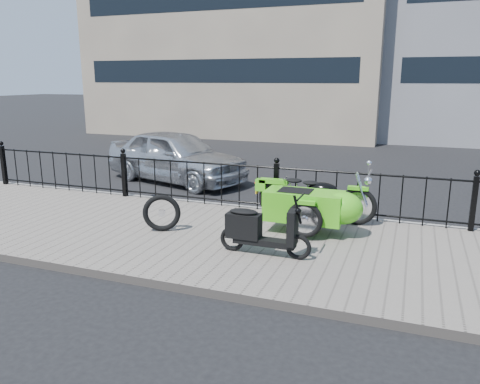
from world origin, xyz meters
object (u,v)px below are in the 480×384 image
at_px(motorcycle_sidecar, 316,204).
at_px(spare_tire, 162,213).
at_px(scooter, 258,230).
at_px(sedan_car, 176,156).

bearing_deg(motorcycle_sidecar, spare_tire, -159.46).
relative_size(scooter, sedan_car, 0.35).
relative_size(motorcycle_sidecar, scooter, 1.61).
height_order(motorcycle_sidecar, scooter, motorcycle_sidecar).
xyz_separation_m(motorcycle_sidecar, sedan_car, (-4.39, 3.20, 0.10)).
distance_m(motorcycle_sidecar, spare_tire, 2.64).
bearing_deg(scooter, spare_tire, 166.55).
height_order(spare_tire, sedan_car, sedan_car).
height_order(motorcycle_sidecar, sedan_car, sedan_car).
xyz_separation_m(motorcycle_sidecar, spare_tire, (-2.47, -0.93, -0.15)).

